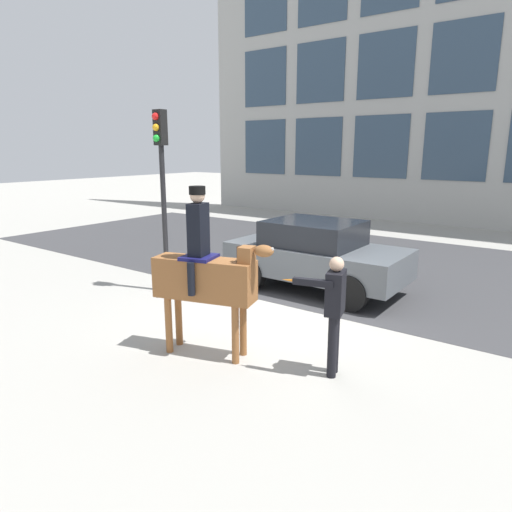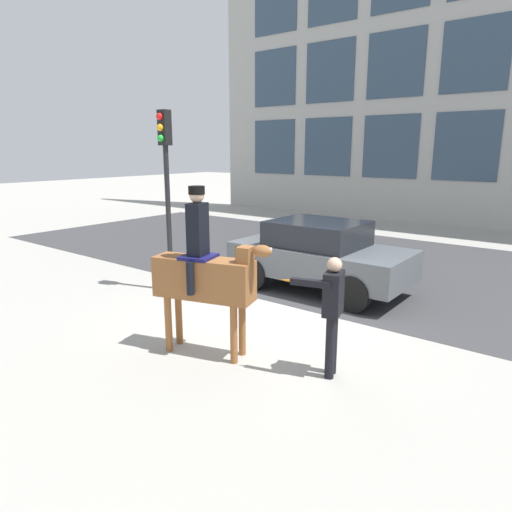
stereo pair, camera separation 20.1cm
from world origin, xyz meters
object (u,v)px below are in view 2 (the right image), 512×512
mounted_horse_lead (205,274)px  pedestrian_bystander (332,307)px  traffic_light (166,172)px  street_car_near_lane (320,254)px

mounted_horse_lead → pedestrian_bystander: 1.96m
mounted_horse_lead → pedestrian_bystander: (1.87, 0.52, -0.28)m
pedestrian_bystander → traffic_light: bearing=-31.6°
traffic_light → street_car_near_lane: bearing=38.3°
pedestrian_bystander → traffic_light: (-4.77, 1.35, 1.62)m
street_car_near_lane → traffic_light: (-2.63, -2.07, 1.81)m
mounted_horse_lead → traffic_light: (-2.90, 1.87, 1.34)m
mounted_horse_lead → street_car_near_lane: (-0.27, 3.94, -0.47)m
mounted_horse_lead → traffic_light: traffic_light is taller
mounted_horse_lead → pedestrian_bystander: bearing=-0.2°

